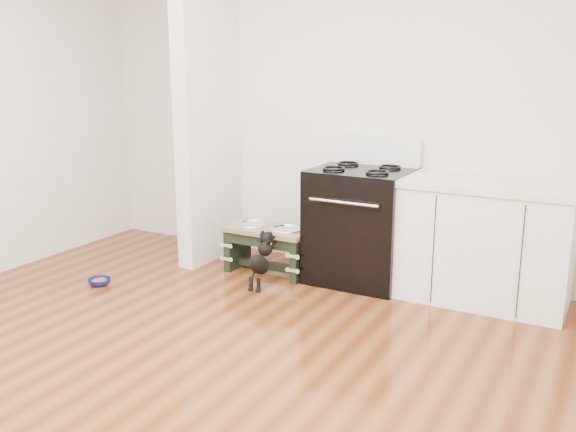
% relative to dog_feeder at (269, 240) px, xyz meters
% --- Properties ---
extents(ground, '(5.00, 5.00, 0.00)m').
position_rel_dog_feeder_xyz_m(ground, '(0.49, -1.96, -0.28)').
color(ground, '#4E250E').
rests_on(ground, ground).
extents(room_shell, '(5.00, 5.00, 5.00)m').
position_rel_dog_feeder_xyz_m(room_shell, '(0.49, -1.96, 1.34)').
color(room_shell, silver).
rests_on(room_shell, ground).
extents(partition_wall, '(0.15, 0.80, 2.70)m').
position_rel_dog_feeder_xyz_m(partition_wall, '(-0.68, 0.14, 1.07)').
color(partition_wall, silver).
rests_on(partition_wall, ground).
extents(oven_range, '(0.76, 0.69, 1.14)m').
position_rel_dog_feeder_xyz_m(oven_range, '(0.74, 0.20, 0.20)').
color(oven_range, black).
rests_on(oven_range, ground).
extents(cabinet_run, '(1.24, 0.64, 0.91)m').
position_rel_dog_feeder_xyz_m(cabinet_run, '(1.72, 0.22, 0.17)').
color(cabinet_run, white).
rests_on(cabinet_run, ground).
extents(dog_feeder, '(0.72, 0.39, 0.41)m').
position_rel_dog_feeder_xyz_m(dog_feeder, '(0.00, 0.00, 0.00)').
color(dog_feeder, black).
rests_on(dog_feeder, ground).
extents(puppy, '(0.13, 0.37, 0.44)m').
position_rel_dog_feeder_xyz_m(puppy, '(0.13, -0.33, -0.04)').
color(puppy, black).
rests_on(puppy, ground).
extents(floor_bowl, '(0.23, 0.23, 0.06)m').
position_rel_dog_feeder_xyz_m(floor_bowl, '(-1.04, -0.92, -0.25)').
color(floor_bowl, navy).
rests_on(floor_bowl, ground).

